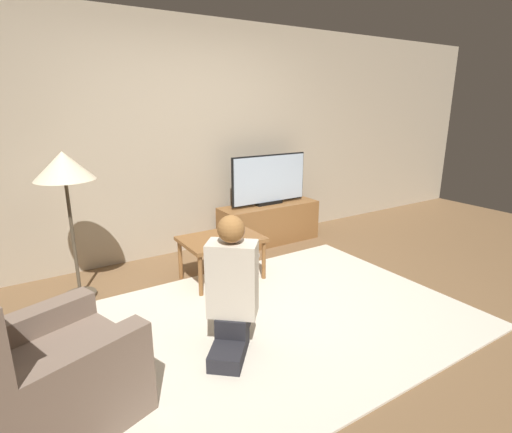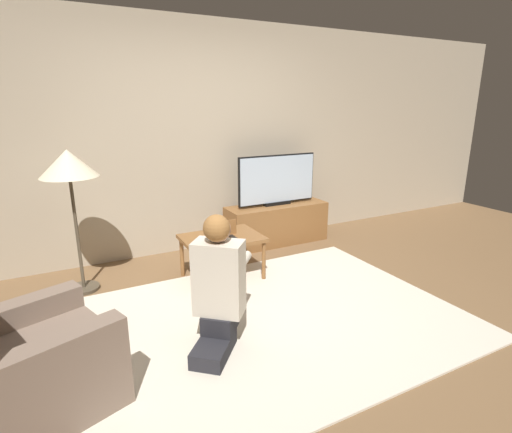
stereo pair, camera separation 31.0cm
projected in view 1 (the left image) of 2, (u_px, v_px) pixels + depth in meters
name	position (u px, v px, depth m)	size (l,w,h in m)	color
ground_plane	(280.00, 319.00, 3.26)	(10.00, 10.00, 0.00)	brown
wall_back	(181.00, 140.00, 4.47)	(10.00, 0.06, 2.60)	tan
rug	(280.00, 318.00, 3.26)	(3.00, 2.22, 0.02)	beige
tv_stand	(269.00, 223.00, 5.00)	(1.28, 0.41, 0.49)	brown
tv	(269.00, 180.00, 4.85)	(1.03, 0.08, 0.61)	black
coffee_table	(221.00, 242.00, 3.90)	(0.76, 0.55, 0.44)	brown
floor_lamp	(64.00, 172.00, 3.33)	(0.49, 0.49, 1.32)	#4C4233
armchair	(41.00, 383.00, 2.08)	(1.01, 0.93, 0.94)	#7A6656
person_kneeling	(232.00, 284.00, 2.75)	(0.68, 0.73, 0.98)	#232328
picture_frame	(230.00, 228.00, 3.94)	(0.11, 0.01, 0.15)	brown
remote	(234.00, 238.00, 3.83)	(0.04, 0.15, 0.02)	black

